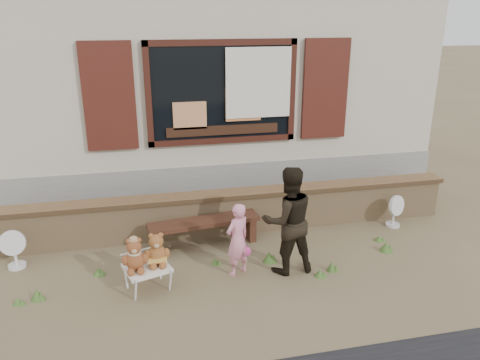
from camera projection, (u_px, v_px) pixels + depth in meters
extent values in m
plane|color=brown|center=(249.00, 261.00, 6.57)|extent=(80.00, 80.00, 0.00)
cube|color=#BDB099|center=(200.00, 57.00, 9.90)|extent=(8.00, 5.00, 3.20)
cube|color=gray|center=(203.00, 148.00, 10.58)|extent=(8.04, 5.04, 0.80)
cube|color=black|center=(222.00, 93.00, 7.69)|extent=(2.30, 0.04, 1.50)
cube|color=#36160F|center=(222.00, 42.00, 7.41)|extent=(2.50, 0.08, 0.10)
cube|color=#36160F|center=(223.00, 140.00, 7.95)|extent=(2.50, 0.08, 0.10)
cube|color=#36160F|center=(148.00, 96.00, 7.43)|extent=(0.10, 0.08, 1.70)
cube|color=#36160F|center=(292.00, 90.00, 7.92)|extent=(0.10, 0.08, 1.70)
cube|color=#38100F|center=(109.00, 97.00, 7.30)|extent=(0.80, 0.07, 1.70)
cube|color=#38100F|center=(325.00, 89.00, 8.03)|extent=(0.80, 0.07, 1.70)
cube|color=silver|center=(258.00, 83.00, 7.70)|extent=(1.10, 0.02, 1.15)
cube|color=black|center=(223.00, 130.00, 7.88)|extent=(1.90, 0.06, 0.16)
cube|color=tan|center=(190.00, 116.00, 7.67)|extent=(0.55, 0.06, 0.45)
cube|color=#E08447|center=(243.00, 104.00, 7.80)|extent=(0.60, 0.06, 0.55)
cube|color=tan|center=(235.00, 213.00, 7.39)|extent=(7.00, 0.30, 0.60)
cube|color=brown|center=(234.00, 194.00, 7.28)|extent=(7.10, 0.36, 0.07)
cube|color=#381E13|center=(204.00, 222.00, 6.87)|extent=(1.68, 0.55, 0.06)
cube|color=#381E13|center=(156.00, 243.00, 6.72)|extent=(0.14, 0.32, 0.35)
cube|color=#381E13|center=(250.00, 228.00, 7.17)|extent=(0.14, 0.32, 0.35)
cube|color=white|center=(147.00, 268.00, 5.80)|extent=(0.64, 0.60, 0.04)
cylinder|color=silver|center=(136.00, 292.00, 5.59)|extent=(0.03, 0.03, 0.28)
cylinder|color=silver|center=(171.00, 282.00, 5.80)|extent=(0.03, 0.03, 0.28)
cylinder|color=silver|center=(126.00, 276.00, 5.92)|extent=(0.03, 0.03, 0.28)
cylinder|color=silver|center=(159.00, 267.00, 6.13)|extent=(0.03, 0.03, 0.28)
imported|color=pink|center=(238.00, 239.00, 6.10)|extent=(0.44, 0.39, 1.00)
imported|color=black|center=(288.00, 220.00, 6.10)|extent=(0.75, 0.60, 1.47)
cylinder|color=white|center=(17.00, 266.00, 6.41)|extent=(0.24, 0.24, 0.04)
cylinder|color=white|center=(15.00, 256.00, 6.36)|extent=(0.04, 0.04, 0.30)
cylinder|color=white|center=(13.00, 242.00, 6.28)|extent=(0.34, 0.12, 0.35)
cylinder|color=silver|center=(393.00, 225.00, 7.65)|extent=(0.23, 0.23, 0.04)
cylinder|color=silver|center=(393.00, 217.00, 7.60)|extent=(0.04, 0.04, 0.29)
cylinder|color=silver|center=(395.00, 205.00, 7.53)|extent=(0.35, 0.23, 0.33)
cone|color=#426628|center=(320.00, 273.00, 6.17)|extent=(0.15, 0.15, 0.09)
cone|color=#426628|center=(99.00, 271.00, 6.22)|extent=(0.15, 0.15, 0.10)
cone|color=#426628|center=(37.00, 294.00, 5.67)|extent=(0.16, 0.16, 0.14)
cone|color=#426628|center=(379.00, 238.00, 7.14)|extent=(0.15, 0.15, 0.08)
cone|color=#426628|center=(332.00, 266.00, 6.30)|extent=(0.13, 0.13, 0.14)
cone|color=#426628|center=(215.00, 261.00, 6.48)|extent=(0.11, 0.11, 0.09)
cone|color=#426628|center=(269.00, 257.00, 6.53)|extent=(0.18, 0.18, 0.15)
cone|color=#426628|center=(386.00, 247.00, 6.82)|extent=(0.18, 0.18, 0.15)
cone|color=#426628|center=(18.00, 301.00, 5.59)|extent=(0.13, 0.13, 0.08)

